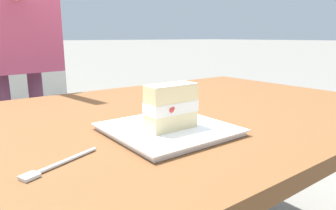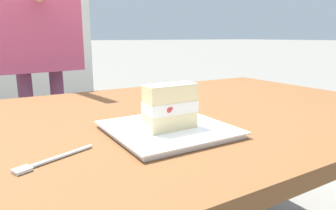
# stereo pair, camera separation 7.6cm
# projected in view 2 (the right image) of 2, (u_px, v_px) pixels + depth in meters

# --- Properties ---
(patio_table) EXTENTS (1.58, 1.02, 0.70)m
(patio_table) POSITION_uv_depth(u_px,v_px,m) (180.00, 133.00, 1.02)
(patio_table) COLOR brown
(patio_table) RESTS_ON ground
(dessert_plate) EXTENTS (0.29, 0.29, 0.02)m
(dessert_plate) POSITION_uv_depth(u_px,v_px,m) (168.00, 129.00, 0.77)
(dessert_plate) COLOR white
(dessert_plate) RESTS_ON patio_table
(cake_slice) EXTENTS (0.13, 0.06, 0.11)m
(cake_slice) POSITION_uv_depth(u_px,v_px,m) (170.00, 107.00, 0.74)
(cake_slice) COLOR beige
(cake_slice) RESTS_ON dessert_plate
(dessert_fork) EXTENTS (0.16, 0.08, 0.01)m
(dessert_fork) POSITION_uv_depth(u_px,v_px,m) (51.00, 160.00, 0.59)
(dessert_fork) COLOR silver
(dessert_fork) RESTS_ON patio_table
(diner_person) EXTENTS (0.44, 0.56, 1.52)m
(diner_person) POSITION_uv_depth(u_px,v_px,m) (36.00, 21.00, 1.51)
(diner_person) COLOR #5D3049
(diner_person) RESTS_ON ground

